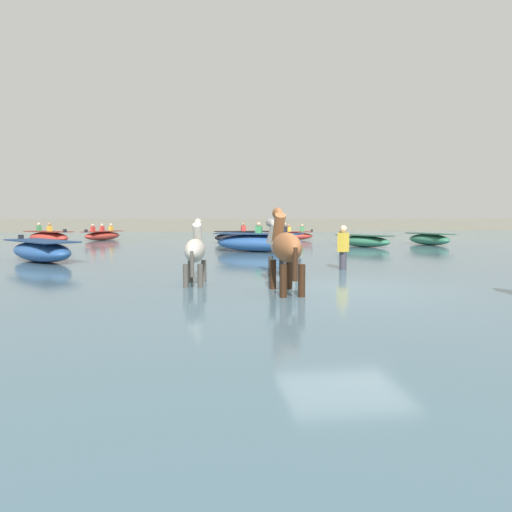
# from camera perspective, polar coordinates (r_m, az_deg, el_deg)

# --- Properties ---
(ground_plane) EXTENTS (120.00, 120.00, 0.00)m
(ground_plane) POSITION_cam_1_polar(r_m,az_deg,el_deg) (9.66, 10.83, -6.37)
(ground_plane) COLOR #666051
(water_surface) EXTENTS (90.00, 90.00, 0.37)m
(water_surface) POSITION_cam_1_polar(r_m,az_deg,el_deg) (19.30, 1.46, -0.15)
(water_surface) COLOR #476675
(water_surface) RESTS_ON ground
(horse_lead_pinto) EXTENTS (0.57, 1.69, 1.83)m
(horse_lead_pinto) POSITION_cam_1_polar(r_m,az_deg,el_deg) (10.34, -7.50, 0.46)
(horse_lead_pinto) COLOR beige
(horse_lead_pinto) RESTS_ON ground
(horse_trailing_grey) EXTENTS (0.76, 1.68, 1.82)m
(horse_trailing_grey) POSITION_cam_1_polar(r_m,az_deg,el_deg) (11.43, 3.31, 0.89)
(horse_trailing_grey) COLOR gray
(horse_trailing_grey) RESTS_ON ground
(horse_flank_chestnut) EXTENTS (0.54, 1.89, 2.07)m
(horse_flank_chestnut) POSITION_cam_1_polar(r_m,az_deg,el_deg) (9.16, 3.69, 0.81)
(horse_flank_chestnut) COLOR brown
(horse_flank_chestnut) RESTS_ON ground
(boat_distant_west) EXTENTS (3.45, 1.64, 1.16)m
(boat_distant_west) POSITION_cam_1_polar(r_m,az_deg,el_deg) (26.49, -1.58, 2.37)
(boat_distant_west) COLOR black
(boat_distant_west) RESTS_ON water_surface
(boat_near_port) EXTENTS (1.67, 3.02, 0.62)m
(boat_near_port) POSITION_cam_1_polar(r_m,az_deg,el_deg) (26.37, 20.55, 1.96)
(boat_near_port) COLOR #337556
(boat_near_port) RESTS_ON water_surface
(boat_mid_channel) EXTENTS (3.23, 3.59, 0.85)m
(boat_mid_channel) POSITION_cam_1_polar(r_m,az_deg,el_deg) (17.02, -24.98, 0.56)
(boat_mid_channel) COLOR #28518E
(boat_mid_channel) RESTS_ON water_surface
(boat_near_starboard) EXTENTS (2.48, 3.11, 0.73)m
(boat_near_starboard) POSITION_cam_1_polar(r_m,az_deg,el_deg) (23.69, 13.12, 1.82)
(boat_near_starboard) COLOR #337556
(boat_near_starboard) RESTS_ON water_surface
(boat_distant_east) EXTENTS (3.17, 1.32, 1.03)m
(boat_distant_east) POSITION_cam_1_polar(r_m,az_deg,el_deg) (29.80, 4.08, 2.53)
(boat_distant_east) COLOR #BC382D
(boat_distant_east) RESTS_ON water_surface
(boat_far_inshore) EXTENTS (3.28, 3.13, 1.16)m
(boat_far_inshore) POSITION_cam_1_polar(r_m,az_deg,el_deg) (28.75, -24.23, 2.14)
(boat_far_inshore) COLOR #BC382D
(boat_far_inshore) RESTS_ON water_surface
(boat_mid_outer) EXTENTS (2.39, 3.13, 1.06)m
(boat_mid_outer) POSITION_cam_1_polar(r_m,az_deg,el_deg) (31.31, -18.39, 2.43)
(boat_mid_outer) COLOR #BC382D
(boat_mid_outer) RESTS_ON water_surface
(boat_far_offshore) EXTENTS (4.03, 2.90, 1.27)m
(boat_far_offshore) POSITION_cam_1_polar(r_m,az_deg,el_deg) (19.84, 0.37, 1.69)
(boat_far_offshore) COLOR #28518E
(boat_far_offshore) RESTS_ON water_surface
(person_onlooker_right) EXTENTS (0.37, 0.36, 1.63)m
(person_onlooker_right) POSITION_cam_1_polar(r_m,az_deg,el_deg) (13.33, 10.70, 0.47)
(person_onlooker_right) COLOR #383842
(person_onlooker_right) RESTS_ON ground
(far_shoreline) EXTENTS (80.00, 2.40, 1.66)m
(far_shoreline) POSITION_cam_1_polar(r_m,az_deg,el_deg) (47.55, -3.92, 3.59)
(far_shoreline) COLOR #706B5B
(far_shoreline) RESTS_ON ground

